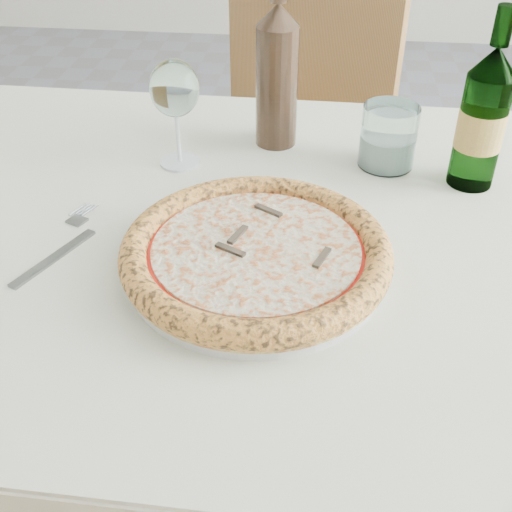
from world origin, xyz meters
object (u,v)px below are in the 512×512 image
Objects in this scene: wine_bottle at (277,74)px; pizza at (256,252)px; dining_table at (264,276)px; plate at (256,263)px; wine_glass at (175,91)px; beer_bottle at (483,119)px; chair_far at (289,122)px; tumbler at (388,141)px.

pizza is at bearing -88.80° from wine_bottle.
wine_bottle is (-0.01, 0.35, 0.09)m from pizza.
dining_table is at bearing -88.31° from wine_bottle.
plate reaches higher than dining_table.
pizza is 0.31m from wine_glass.
plate is at bearing -90.00° from dining_table.
plate is 1.89× the size of wine_glass.
pizza is 0.36m from wine_bottle.
pizza is 1.21× the size of wine_bottle.
wine_bottle is (-0.30, 0.10, 0.01)m from beer_bottle.
chair_far is at bearing 114.81° from beer_bottle.
wine_glass is 0.65× the size of beer_bottle.
wine_bottle is at bearing 32.40° from wine_glass.
beer_bottle reaches higher than plate.
wine_bottle reaches higher than dining_table.
wine_glass is 0.33m from tumbler.
beer_bottle is at bearing 40.37° from pizza.
wine_glass is (-0.15, 0.16, 0.21)m from dining_table.
pizza is 1.28× the size of beer_bottle.
plate is 0.32m from wine_glass.
tumbler is (0.17, 0.29, 0.03)m from plate.
dining_table is 0.15m from pizza.
pizza is 0.39m from beer_bottle.
dining_table is 0.38m from beer_bottle.
tumbler is 0.14m from beer_bottle.
wine_glass is 1.72× the size of tumbler.
pizza is at bearing -59.87° from wine_glass.
beer_bottle reaches higher than chair_far.
chair_far is (-0.02, 0.81, -0.13)m from dining_table.
beer_bottle reaches higher than wine_glass.
dining_table is 5.72× the size of beer_bottle.
beer_bottle reaches higher than dining_table.
wine_glass is 0.61× the size of wine_bottle.
tumbler is 0.35× the size of wine_bottle.
plate is 0.34m from tumbler.
chair_far reaches higher than tumbler.
wine_glass is at bearing 133.56° from dining_table.
pizza reaches higher than dining_table.
wine_glass is at bearing 120.13° from plate.
dining_table is 4.68× the size of plate.
chair_far is 3.65× the size of beer_bottle.
pizza is (-0.00, 0.00, 0.02)m from plate.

